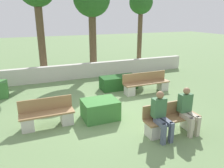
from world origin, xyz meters
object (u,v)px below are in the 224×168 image
bench_front (172,121)px  tree_rightmost (141,6)px  bench_left_side (47,117)px  person_seated_man (161,113)px  tree_center_right (92,1)px  bench_right_side (146,85)px  person_seated_woman (188,108)px

bench_front → tree_rightmost: size_ratio=0.36×
bench_left_side → person_seated_man: (2.83, -1.85, 0.42)m
bench_front → tree_center_right: size_ratio=0.33×
person_seated_man → tree_rightmost: tree_rightmost is taller
tree_rightmost → tree_center_right: bearing=-177.1°
bench_left_side → tree_center_right: bearing=49.5°
bench_front → tree_rightmost: 9.07m
bench_right_side → person_seated_man: bearing=-111.4°
bench_right_side → tree_center_right: tree_center_right is taller
tree_center_right → tree_rightmost: tree_center_right is taller
bench_right_side → tree_center_right: bearing=107.4°
person_seated_woman → person_seated_man: bearing=179.9°
bench_right_side → tree_center_right: size_ratio=0.41×
bench_left_side → bench_front: bearing=-38.1°
person_seated_man → tree_center_right: (0.51, 7.72, 3.27)m
bench_left_side → person_seated_man: person_seated_man is taller
bench_front → bench_right_side: (1.09, 3.27, 0.02)m
bench_left_side → bench_right_side: bearing=8.6°
bench_right_side → tree_rightmost: size_ratio=0.45×
bench_left_side → person_seated_woman: 4.19m
tree_center_right → person_seated_woman: bearing=-87.1°
tree_center_right → person_seated_man: bearing=-93.7°
bench_front → bench_left_side: bearing=152.8°
bench_right_side → person_seated_man: size_ratio=1.60×
bench_left_side → person_seated_woman: bearing=-37.3°
bench_right_side → person_seated_man: 3.78m
tree_rightmost → person_seated_man: bearing=-115.0°
person_seated_man → person_seated_woman: (0.90, -0.00, -0.01)m
tree_center_right → bench_left_side: bearing=-119.6°
bench_left_side → bench_right_side: size_ratio=0.76×
person_seated_woman → bench_front: bearing=161.1°
bench_front → bench_right_side: same height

